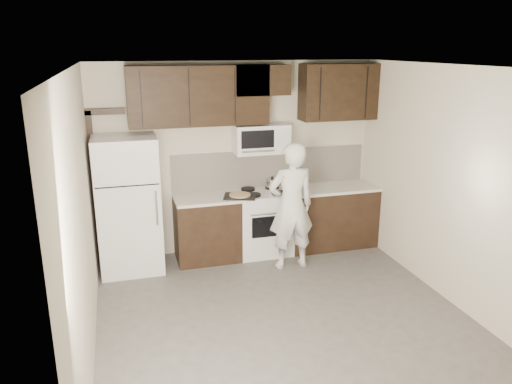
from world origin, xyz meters
name	(u,v)px	position (x,y,z in m)	size (l,w,h in m)	color
floor	(287,323)	(0.00, 0.00, 0.00)	(4.50, 4.50, 0.00)	#4E4C49
back_wall	(237,158)	(0.00, 2.25, 1.35)	(4.00, 4.00, 0.00)	beige
ceiling	(292,67)	(0.00, 0.00, 2.70)	(4.50, 4.50, 0.00)	white
counter_run	(283,220)	(0.60, 1.94, 0.46)	(2.95, 0.64, 0.91)	black
stove	(263,222)	(0.30, 1.94, 0.46)	(0.76, 0.66, 0.94)	white
backsplash	(270,168)	(0.50, 2.24, 1.18)	(2.90, 0.02, 0.54)	silver
upper_cabinets	(254,93)	(0.21, 2.08, 2.28)	(3.48, 0.35, 0.78)	black
microwave	(261,139)	(0.30, 2.06, 1.65)	(0.76, 0.42, 0.40)	white
refrigerator	(128,205)	(-1.55, 1.89, 0.90)	(0.80, 0.76, 1.80)	white
door_trim	(97,175)	(-1.92, 2.21, 1.25)	(0.50, 0.08, 2.12)	black
saucepan	(272,183)	(0.48, 2.09, 0.98)	(0.32, 0.19, 0.18)	silver
baking_tray	(240,196)	(-0.07, 1.79, 0.92)	(0.43, 0.32, 0.02)	black
pizza	(240,195)	(-0.07, 1.79, 0.94)	(0.29, 0.29, 0.02)	#CFAE8A
person	(291,206)	(0.52, 1.37, 0.86)	(0.62, 0.41, 1.71)	white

